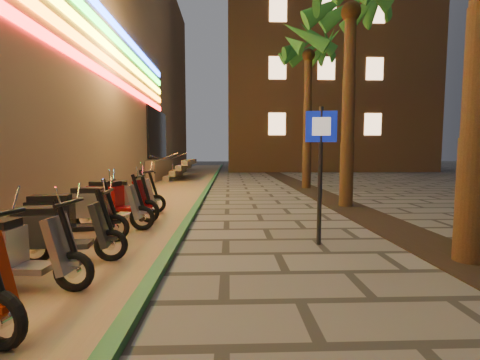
{
  "coord_description": "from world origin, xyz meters",
  "views": [
    {
      "loc": [
        0.06,
        -2.53,
        1.62
      ],
      "look_at": [
        0.23,
        2.42,
        1.2
      ],
      "focal_mm": 24.0,
      "sensor_mm": 36.0,
      "label": 1
    }
  ],
  "objects_px": {
    "scooter_7": "(67,216)",
    "scooter_9": "(116,199)",
    "scooter_10": "(125,196)",
    "scooter_6": "(57,232)",
    "scooter_5": "(11,251)",
    "pedestrian_sign": "(320,156)",
    "scooter_8": "(103,206)"
  },
  "relations": [
    {
      "from": "scooter_7",
      "to": "scooter_9",
      "type": "xyz_separation_m",
      "value": [
        0.17,
        1.95,
        0.03
      ]
    },
    {
      "from": "scooter_7",
      "to": "scooter_10",
      "type": "relative_size",
      "value": 1.01
    },
    {
      "from": "scooter_6",
      "to": "scooter_7",
      "type": "bearing_deg",
      "value": 102.28
    },
    {
      "from": "scooter_5",
      "to": "scooter_9",
      "type": "xyz_separation_m",
      "value": [
        -0.13,
        3.86,
        0.06
      ]
    },
    {
      "from": "scooter_9",
      "to": "scooter_10",
      "type": "xyz_separation_m",
      "value": [
        -0.04,
        0.79,
        -0.03
      ]
    },
    {
      "from": "pedestrian_sign",
      "to": "scooter_5",
      "type": "height_order",
      "value": "pedestrian_sign"
    },
    {
      "from": "scooter_6",
      "to": "scooter_9",
      "type": "relative_size",
      "value": 0.9
    },
    {
      "from": "scooter_5",
      "to": "scooter_8",
      "type": "bearing_deg",
      "value": 95.79
    },
    {
      "from": "scooter_10",
      "to": "pedestrian_sign",
      "type": "bearing_deg",
      "value": -47.26
    },
    {
      "from": "scooter_7",
      "to": "scooter_9",
      "type": "bearing_deg",
      "value": 74.08
    },
    {
      "from": "pedestrian_sign",
      "to": "scooter_8",
      "type": "relative_size",
      "value": 1.44
    },
    {
      "from": "scooter_7",
      "to": "scooter_9",
      "type": "height_order",
      "value": "scooter_9"
    },
    {
      "from": "scooter_7",
      "to": "pedestrian_sign",
      "type": "bearing_deg",
      "value": -12.52
    },
    {
      "from": "pedestrian_sign",
      "to": "scooter_7",
      "type": "relative_size",
      "value": 1.45
    },
    {
      "from": "scooter_7",
      "to": "scooter_10",
      "type": "distance_m",
      "value": 2.75
    },
    {
      "from": "pedestrian_sign",
      "to": "scooter_9",
      "type": "relative_size",
      "value": 1.38
    },
    {
      "from": "scooter_8",
      "to": "scooter_9",
      "type": "bearing_deg",
      "value": 92.87
    },
    {
      "from": "scooter_5",
      "to": "pedestrian_sign",
      "type": "bearing_deg",
      "value": 27.72
    },
    {
      "from": "pedestrian_sign",
      "to": "scooter_5",
      "type": "xyz_separation_m",
      "value": [
        -4.13,
        -1.78,
        -1.08
      ]
    },
    {
      "from": "scooter_8",
      "to": "scooter_10",
      "type": "relative_size",
      "value": 1.02
    },
    {
      "from": "scooter_5",
      "to": "scooter_8",
      "type": "distance_m",
      "value": 2.92
    },
    {
      "from": "scooter_7",
      "to": "scooter_10",
      "type": "xyz_separation_m",
      "value": [
        0.13,
        2.75,
        -0.0
      ]
    },
    {
      "from": "scooter_5",
      "to": "scooter_6",
      "type": "bearing_deg",
      "value": 91.49
    },
    {
      "from": "scooter_7",
      "to": "scooter_10",
      "type": "bearing_deg",
      "value": 76.4
    },
    {
      "from": "scooter_9",
      "to": "scooter_6",
      "type": "bearing_deg",
      "value": -72.93
    },
    {
      "from": "scooter_10",
      "to": "scooter_8",
      "type": "bearing_deg",
      "value": -100.12
    },
    {
      "from": "scooter_8",
      "to": "scooter_9",
      "type": "distance_m",
      "value": 0.95
    },
    {
      "from": "pedestrian_sign",
      "to": "scooter_6",
      "type": "bearing_deg",
      "value": -160.44
    },
    {
      "from": "scooter_5",
      "to": "scooter_6",
      "type": "xyz_separation_m",
      "value": [
        0.05,
        0.91,
        0.0
      ]
    },
    {
      "from": "scooter_6",
      "to": "scooter_7",
      "type": "distance_m",
      "value": 1.06
    },
    {
      "from": "scooter_5",
      "to": "scooter_10",
      "type": "height_order",
      "value": "scooter_10"
    },
    {
      "from": "pedestrian_sign",
      "to": "scooter_10",
      "type": "bearing_deg",
      "value": 153.76
    }
  ]
}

